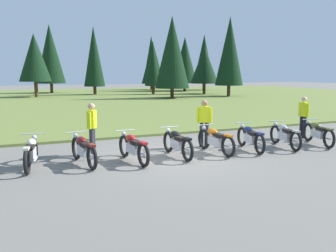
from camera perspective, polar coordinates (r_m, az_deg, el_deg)
name	(u,v)px	position (r m, az deg, el deg)	size (l,w,h in m)	color
ground_plane	(176,157)	(11.26, 1.21, -4.95)	(140.00, 140.00, 0.00)	slate
grass_moorland	(65,99)	(36.04, -16.03, 4.07)	(80.00, 44.00, 0.10)	olive
forest_treeline	(130,58)	(43.51, -6.11, 10.75)	(43.68, 20.83, 8.48)	#47331E
motorcycle_cream	(31,152)	(10.61, -20.91, -3.92)	(0.66, 2.08, 0.88)	black
motorcycle_maroon	(83,149)	(10.55, -13.29, -3.65)	(0.65, 2.09, 0.88)	black
motorcycle_red	(133,147)	(10.63, -5.56, -3.37)	(0.62, 2.10, 0.88)	black
motorcycle_black	(177,143)	(11.24, 1.48, -2.69)	(0.62, 2.10, 0.88)	black
motorcycle_orange	(215,140)	(11.84, 7.53, -2.18)	(0.62, 2.10, 0.88)	black
motorcycle_navy	(250,137)	(12.48, 12.94, -1.78)	(0.67, 2.08, 0.88)	black
motorcycle_silver	(285,135)	(13.28, 18.07, -1.37)	(0.69, 2.08, 0.88)	black
motorcycle_olive	(318,133)	(14.20, 22.72, -1.00)	(0.79, 2.05, 0.88)	black
rider_near_row_end	(92,126)	(11.59, -11.98, 0.03)	(0.36, 0.50, 1.67)	#2D2D38
rider_in_hivis_vest	(303,115)	(15.34, 20.72, 1.70)	(0.24, 0.55, 1.67)	black
rider_with_back_turned	(204,120)	(12.70, 5.77, 0.90)	(0.51, 0.35, 1.67)	#2D2D38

